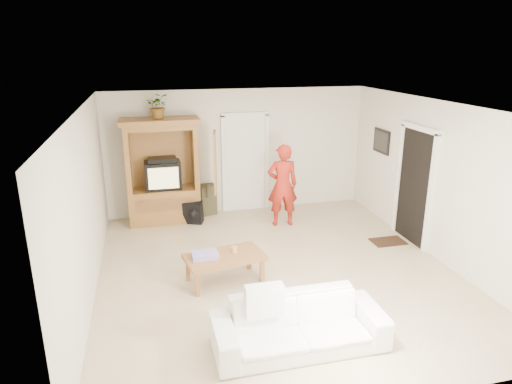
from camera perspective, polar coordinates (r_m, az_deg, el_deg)
The scene contains 19 objects.
floor at distance 7.39m, azimuth 2.59°, elevation -9.81°, with size 6.00×6.00×0.00m, color tan.
ceiling at distance 6.61m, azimuth 2.90°, elevation 10.62°, with size 6.00×6.00×0.00m, color white.
wall_back at distance 9.70m, azimuth -2.27°, elevation 5.11°, with size 5.50×5.50×0.00m, color silver.
wall_front at distance 4.33m, azimuth 14.23°, elevation -12.07°, with size 5.50×5.50×0.00m, color silver.
wall_left at distance 6.69m, azimuth -20.52°, elevation -1.87°, with size 6.00×6.00×0.00m, color silver.
wall_right at distance 8.08m, azimuth 21.80°, elevation 1.26°, with size 6.00×6.00×0.00m, color silver.
armoire at distance 9.29m, azimuth -11.39°, elevation 1.72°, with size 1.82×1.14×2.10m.
door_back at distance 9.77m, azimuth -1.35°, elevation 3.52°, with size 0.85×0.05×2.04m, color white.
doorway_right at distance 8.62m, azimuth 19.20°, elevation 0.57°, with size 0.05×0.90×2.04m, color black.
framed_picture at distance 9.56m, azimuth 15.43°, elevation 6.14°, with size 0.03×0.60×0.48m, color black.
doormat at distance 8.74m, azimuth 16.17°, elevation -5.95°, with size 0.60×0.40×0.02m, color #382316.
plant at distance 8.98m, azimuth -12.09°, elevation 10.47°, with size 0.43×0.38×0.48m, color #4C7238.
man at distance 8.95m, azimuth 3.33°, elevation 0.85°, with size 0.60×0.39×1.65m, color #A32215.
sofa at distance 5.60m, azimuth 5.41°, elevation -16.17°, with size 2.03×0.80×0.59m, color white.
coffee_table at distance 6.93m, azimuth -3.94°, elevation -8.31°, with size 1.26×0.83×0.43m.
towel at distance 6.85m, azimuth -6.42°, elevation -7.81°, with size 0.38×0.28×0.08m, color #D1459B.
candle at distance 6.96m, azimuth -2.74°, elevation -7.21°, with size 0.08×0.08×0.10m, color tan.
backpack_black at distance 9.26m, azimuth -7.86°, elevation -2.58°, with size 0.37×0.22×0.46m, color black, non-canonical shape.
backpack_olive at distance 9.71m, azimuth -6.10°, elevation -0.93°, with size 0.34×0.25×0.65m, color #47442B, non-canonical shape.
Camera 1 is at (-1.87, -6.28, 3.41)m, focal length 32.00 mm.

